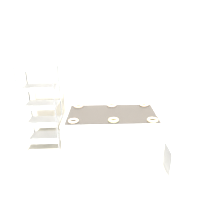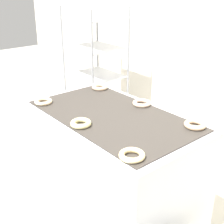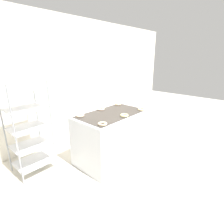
{
  "view_description": "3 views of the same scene",
  "coord_description": "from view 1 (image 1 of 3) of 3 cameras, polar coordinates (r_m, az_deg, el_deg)",
  "views": [
    {
      "loc": [
        -0.13,
        -2.28,
        2.14
      ],
      "look_at": [
        0.0,
        0.66,
        0.96
      ],
      "focal_mm": 35.0,
      "sensor_mm": 36.0,
      "label": 1
    },
    {
      "loc": [
        1.62,
        -0.69,
        1.87
      ],
      "look_at": [
        0.0,
        0.66,
        0.96
      ],
      "focal_mm": 50.0,
      "sensor_mm": 36.0,
      "label": 2
    },
    {
      "loc": [
        -2.27,
        -1.4,
        1.93
      ],
      "look_at": [
        0.0,
        0.66,
        0.96
      ],
      "focal_mm": 28.0,
      "sensor_mm": 36.0,
      "label": 3
    }
  ],
  "objects": [
    {
      "name": "wall_back",
      "position": [
        4.47,
        -0.82,
        12.38
      ],
      "size": [
        8.0,
        0.05,
        2.8
      ],
      "color": "silver",
      "rests_on": "ground_plane"
    },
    {
      "name": "glaze_bin",
      "position": [
        3.61,
        17.15,
        -11.65
      ],
      "size": [
        0.38,
        0.38,
        0.41
      ],
      "color": "silver",
      "rests_on": "ground_plane"
    },
    {
      "name": "donut_far_left",
      "position": [
        3.46,
        -8.75,
        1.58
      ],
      "size": [
        0.15,
        0.15,
        0.04
      ],
      "primitive_type": "torus",
      "color": "beige",
      "rests_on": "fryer_machine"
    },
    {
      "name": "donut_near_right",
      "position": [
        2.97,
        10.58,
        -2.04
      ],
      "size": [
        0.15,
        0.15,
        0.03
      ],
      "primitive_type": "torus",
      "color": "beige",
      "rests_on": "fryer_machine"
    },
    {
      "name": "donut_near_center",
      "position": [
        2.91,
        0.39,
        -2.12
      ],
      "size": [
        0.15,
        0.15,
        0.04
      ],
      "primitive_type": "torus",
      "color": "beige",
      "rests_on": "fryer_machine"
    },
    {
      "name": "ground_plane",
      "position": [
        3.13,
        0.55,
        -21.18
      ],
      "size": [
        14.0,
        14.0,
        0.0
      ],
      "primitive_type": "plane",
      "color": "beige"
    },
    {
      "name": "donut_near_left",
      "position": [
        2.94,
        -10.06,
        -2.29
      ],
      "size": [
        0.14,
        0.14,
        0.03
      ],
      "primitive_type": "torus",
      "color": "beige",
      "rests_on": "fryer_machine"
    },
    {
      "name": "donut_far_center",
      "position": [
        3.46,
        -0.1,
        1.81
      ],
      "size": [
        0.15,
        0.15,
        0.03
      ],
      "primitive_type": "torus",
      "color": "beige",
      "rests_on": "fryer_machine"
    },
    {
      "name": "donut_far_right",
      "position": [
        3.51,
        8.31,
        1.92
      ],
      "size": [
        0.15,
        0.15,
        0.04
      ],
      "primitive_type": "torus",
      "color": "beige",
      "rests_on": "fryer_machine"
    },
    {
      "name": "fryer_machine",
      "position": [
        3.39,
        0.01,
        -7.7
      ],
      "size": [
        1.38,
        0.81,
        0.94
      ],
      "color": "silver",
      "rests_on": "ground_plane"
    },
    {
      "name": "baking_rack_cart",
      "position": [
        4.09,
        -17.87,
        1.77
      ],
      "size": [
        0.6,
        0.53,
        1.58
      ],
      "color": "gray",
      "rests_on": "ground_plane"
    }
  ]
}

